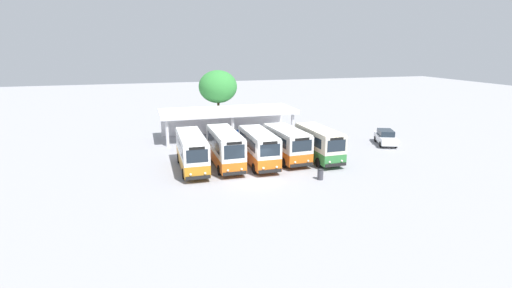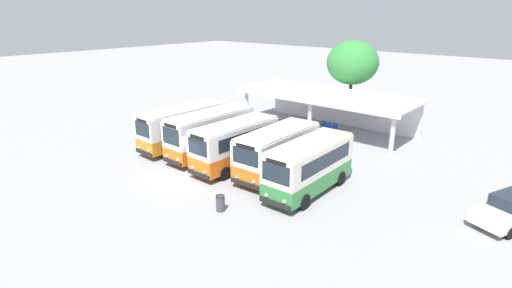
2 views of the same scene
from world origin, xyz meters
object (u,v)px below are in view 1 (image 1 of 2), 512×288
(waiting_chair_end_by_column, at_px, (229,133))
(city_bus_middle_cream, at_px, (259,147))
(city_bus_fourth_amber, at_px, (286,143))
(waiting_chair_middle_seat, at_px, (238,133))
(city_bus_nearest_orange, at_px, (192,151))
(parked_car_flank, at_px, (386,137))
(waiting_chair_second_from_end, at_px, (234,133))
(city_bus_fifth_blue, at_px, (319,143))
(city_bus_second_in_row, at_px, (225,147))
(litter_bin_apron, at_px, (320,174))

(waiting_chair_end_by_column, bearing_deg, city_bus_middle_cream, -89.16)
(city_bus_fourth_amber, bearing_deg, waiting_chair_middle_seat, 100.45)
(city_bus_nearest_orange, relative_size, parked_car_flank, 1.69)
(city_bus_nearest_orange, bearing_deg, city_bus_fourth_amber, 1.95)
(city_bus_fourth_amber, relative_size, waiting_chair_second_from_end, 8.04)
(city_bus_fifth_blue, relative_size, waiting_chair_end_by_column, 7.93)
(city_bus_nearest_orange, height_order, city_bus_fourth_amber, city_bus_nearest_orange)
(city_bus_second_in_row, distance_m, city_bus_middle_cream, 3.06)
(waiting_chair_end_by_column, distance_m, waiting_chair_second_from_end, 0.59)
(parked_car_flank, relative_size, waiting_chair_middle_seat, 5.34)
(litter_bin_apron, bearing_deg, waiting_chair_middle_seat, 99.29)
(waiting_chair_end_by_column, bearing_deg, city_bus_fourth_amber, -73.77)
(city_bus_middle_cream, distance_m, waiting_chair_second_from_end, 11.74)
(city_bus_nearest_orange, distance_m, city_bus_fourth_amber, 9.04)
(city_bus_middle_cream, xyz_separation_m, city_bus_fourth_amber, (3.01, 0.83, -0.05))
(city_bus_nearest_orange, bearing_deg, parked_car_flank, 7.66)
(waiting_chair_middle_seat, bearing_deg, waiting_chair_end_by_column, 179.24)
(waiting_chair_second_from_end, distance_m, waiting_chair_middle_seat, 0.59)
(city_bus_second_in_row, height_order, waiting_chair_middle_seat, city_bus_second_in_row)
(city_bus_fourth_amber, distance_m, waiting_chair_middle_seat, 11.17)
(city_bus_nearest_orange, xyz_separation_m, city_bus_fifth_blue, (12.04, -0.53, -0.03))
(waiting_chair_end_by_column, xyz_separation_m, litter_bin_apron, (3.93, -16.91, -0.07))
(waiting_chair_middle_seat, height_order, litter_bin_apron, litter_bin_apron)
(city_bus_middle_cream, height_order, litter_bin_apron, city_bus_middle_cream)
(city_bus_fourth_amber, bearing_deg, city_bus_middle_cream, -164.62)
(parked_car_flank, bearing_deg, city_bus_fourth_amber, -168.41)
(city_bus_fifth_blue, height_order, waiting_chair_second_from_end, city_bus_fifth_blue)
(city_bus_second_in_row, relative_size, city_bus_fourth_amber, 1.07)
(parked_car_flank, distance_m, waiting_chair_second_from_end, 17.52)
(city_bus_middle_cream, bearing_deg, waiting_chair_middle_seat, 85.15)
(city_bus_fourth_amber, height_order, city_bus_fifth_blue, city_bus_fifth_blue)
(city_bus_second_in_row, xyz_separation_m, waiting_chair_middle_seat, (4.01, 11.23, -1.31))
(city_bus_fifth_blue, relative_size, waiting_chair_second_from_end, 7.93)
(city_bus_nearest_orange, bearing_deg, waiting_chair_second_from_end, 59.99)
(parked_car_flank, height_order, litter_bin_apron, parked_car_flank)
(city_bus_fifth_blue, relative_size, litter_bin_apron, 7.58)
(city_bus_nearest_orange, relative_size, city_bus_fourth_amber, 1.12)
(parked_car_flank, xyz_separation_m, waiting_chair_end_by_column, (-16.07, 8.30, -0.31))
(city_bus_second_in_row, relative_size, waiting_chair_second_from_end, 8.57)
(city_bus_fifth_blue, xyz_separation_m, waiting_chair_middle_seat, (-5.02, 11.76, -1.21))
(city_bus_middle_cream, distance_m, city_bus_fifth_blue, 6.02)
(parked_car_flank, xyz_separation_m, waiting_chair_middle_seat, (-14.90, 8.28, -0.31))
(parked_car_flank, relative_size, waiting_chair_second_from_end, 5.34)
(parked_car_flank, bearing_deg, city_bus_fifth_blue, -160.57)
(city_bus_fifth_blue, height_order, litter_bin_apron, city_bus_fifth_blue)
(litter_bin_apron, bearing_deg, waiting_chair_second_from_end, 101.27)
(parked_car_flank, height_order, waiting_chair_second_from_end, parked_car_flank)
(city_bus_nearest_orange, relative_size, waiting_chair_end_by_column, 9.02)
(city_bus_middle_cream, distance_m, waiting_chair_middle_seat, 11.86)
(waiting_chair_end_by_column, height_order, waiting_chair_middle_seat, same)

